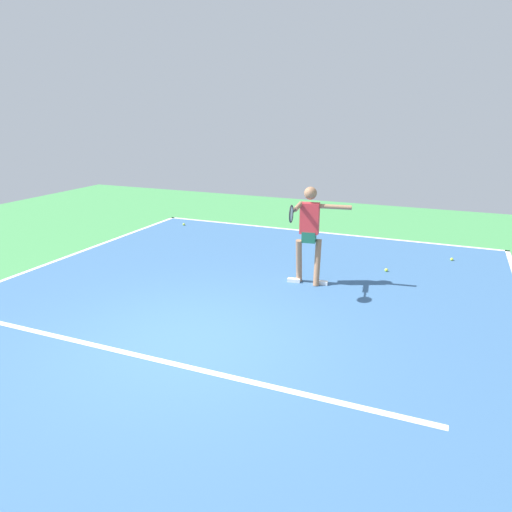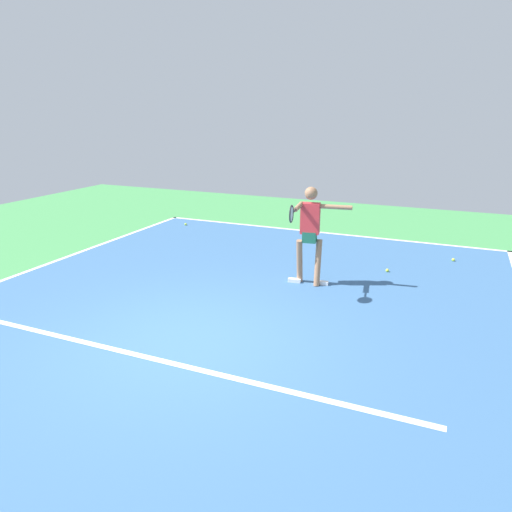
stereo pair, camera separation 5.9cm
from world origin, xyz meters
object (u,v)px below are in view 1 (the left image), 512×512
object	(u,v)px
tennis_ball_near_service_line	(452,259)
tennis_ball_near_player	(386,270)
tennis_player	(309,229)
tennis_ball_by_baseline	(184,224)

from	to	relation	value
tennis_ball_near_service_line	tennis_ball_near_player	xyz separation A→B (m)	(1.21, 1.29, 0.00)
tennis_player	tennis_ball_near_player	distance (m)	2.09
tennis_ball_near_service_line	tennis_ball_near_player	distance (m)	1.77
tennis_player	tennis_ball_by_baseline	bearing A→B (deg)	-42.44
tennis_ball_near_player	tennis_ball_near_service_line	bearing A→B (deg)	-133.08
tennis_ball_by_baseline	tennis_ball_near_service_line	bearing A→B (deg)	175.43
tennis_player	tennis_ball_near_service_line	distance (m)	3.73
tennis_ball_near_service_line	tennis_ball_by_baseline	bearing A→B (deg)	-4.57
tennis_player	tennis_ball_near_service_line	size ratio (longest dim) A/B	27.83
tennis_ball_by_baseline	tennis_ball_near_player	world-z (taller)	same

